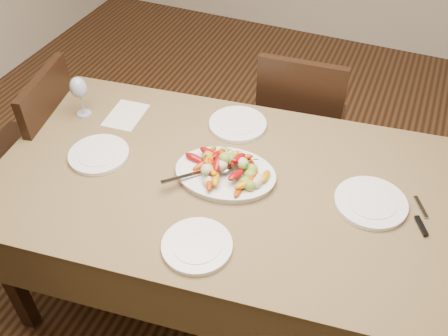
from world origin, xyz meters
name	(u,v)px	position (x,y,z in m)	size (l,w,h in m)	color
dining_table	(224,241)	(-0.15, 0.25, 0.38)	(1.84, 1.04, 0.76)	brown
chair_far	(302,121)	(-0.05, 1.11, 0.47)	(0.42, 0.42, 0.95)	black
chair_left	(28,153)	(-1.25, 0.32, 0.47)	(0.42, 0.42, 0.95)	black
serving_platter	(225,175)	(-0.15, 0.27, 0.77)	(0.39, 0.29, 0.02)	white
roasted_vegetables	(225,164)	(-0.15, 0.27, 0.83)	(0.32, 0.22, 0.09)	maroon
serving_spoon	(207,171)	(-0.21, 0.22, 0.81)	(0.28, 0.06, 0.03)	#9EA0A8
plate_left	(99,155)	(-0.68, 0.18, 0.77)	(0.25, 0.25, 0.02)	white
plate_right	(371,203)	(0.41, 0.34, 0.77)	(0.27, 0.27, 0.02)	white
plate_far	(238,124)	(-0.23, 0.59, 0.77)	(0.26, 0.26, 0.02)	white
plate_near	(197,246)	(-0.10, -0.09, 0.77)	(0.25, 0.25, 0.02)	white
wine_glass	(80,95)	(-0.91, 0.40, 0.86)	(0.08, 0.08, 0.20)	#8C99A5
menu_card	(126,115)	(-0.73, 0.47, 0.76)	(0.15, 0.21, 0.00)	silver
table_knife	(421,218)	(0.59, 0.34, 0.76)	(0.02, 0.20, 0.01)	#9EA0A8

